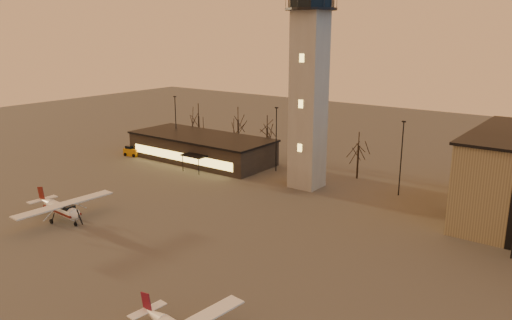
# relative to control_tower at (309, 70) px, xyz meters

# --- Properties ---
(ground) EXTENTS (220.00, 220.00, 0.00)m
(ground) POSITION_rel_control_tower_xyz_m (0.00, -30.00, -16.33)
(ground) COLOR #464441
(ground) RESTS_ON ground
(control_tower) EXTENTS (6.80, 6.80, 32.60)m
(control_tower) POSITION_rel_control_tower_xyz_m (0.00, 0.00, 0.00)
(control_tower) COLOR gray
(control_tower) RESTS_ON ground
(terminal) EXTENTS (25.40, 12.20, 4.30)m
(terminal) POSITION_rel_control_tower_xyz_m (-21.99, 1.98, -14.17)
(terminal) COLOR black
(terminal) RESTS_ON ground
(light_poles) EXTENTS (58.50, 12.25, 10.14)m
(light_poles) POSITION_rel_control_tower_xyz_m (0.50, 1.00, -10.92)
(light_poles) COLOR black
(light_poles) RESTS_ON ground
(tree_row) EXTENTS (37.20, 9.20, 8.80)m
(tree_row) POSITION_rel_control_tower_xyz_m (-13.70, 9.16, -10.39)
(tree_row) COLOR black
(tree_row) RESTS_ON ground
(cessna_rear) EXTENTS (9.46, 11.96, 3.30)m
(cessna_rear) POSITION_rel_control_tower_xyz_m (-15.55, -28.35, -15.20)
(cessna_rear) COLOR silver
(cessna_rear) RESTS_ON ground
(service_cart) EXTENTS (3.06, 2.23, 1.79)m
(service_cart) POSITION_rel_control_tower_xyz_m (-34.06, -3.01, -15.64)
(service_cart) COLOR #C57E0B
(service_cart) RESTS_ON ground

